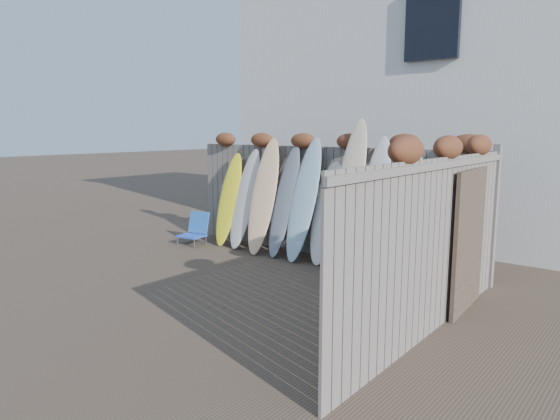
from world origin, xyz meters
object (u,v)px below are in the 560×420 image
Objects in this scene: surfboard_0 at (229,199)px; beach_chair at (195,229)px; lattice_panel at (469,241)px; wooden_crate at (415,286)px.

beach_chair is at bearing -147.73° from surfboard_0.
beach_chair is 0.35× the size of lattice_panel.
surfboard_0 reaches higher than lattice_panel.
wooden_crate is 4.82m from surfboard_0.
wooden_crate is at bearing -127.10° from lattice_panel.
lattice_panel reaches higher than wooden_crate.
wooden_crate is 0.42× the size of lattice_panel.
beach_chair is 0.33× the size of surfboard_0.
wooden_crate is 0.92m from lattice_panel.
surfboard_0 reaches higher than beach_chair.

